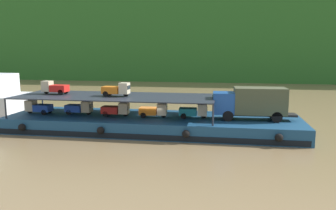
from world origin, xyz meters
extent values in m
plane|color=olive|center=(0.00, 0.00, 0.00)|extent=(400.00, 400.00, 0.00)
cube|color=#286023|center=(0.00, 64.90, 14.95)|extent=(140.03, 24.11, 29.90)
cube|color=navy|center=(0.00, 0.00, 0.75)|extent=(29.38, 7.72, 1.50)
cube|color=black|center=(0.00, -3.88, 0.35)|extent=(28.79, 0.06, 0.50)
sphere|color=black|center=(-11.75, -4.07, 0.85)|extent=(0.70, 0.70, 0.70)
sphere|color=black|center=(-3.92, -4.07, 0.85)|extent=(0.70, 0.70, 0.70)
sphere|color=black|center=(3.92, -4.07, 0.85)|extent=(0.70, 0.70, 0.70)
sphere|color=black|center=(11.75, -4.07, 0.85)|extent=(0.70, 0.70, 0.70)
cube|color=#1E4C99|center=(7.09, -0.19, 3.10)|extent=(2.09, 2.27, 2.00)
cube|color=#192833|center=(6.06, -0.23, 3.45)|extent=(0.14, 1.84, 0.60)
cube|color=#474C33|center=(10.49, -0.04, 3.35)|extent=(4.90, 2.51, 2.50)
cube|color=black|center=(10.49, -0.04, 2.05)|extent=(6.85, 1.68, 0.20)
cylinder|color=black|center=(7.45, 0.84, 2.00)|extent=(1.01, 0.32, 1.00)
cylinder|color=black|center=(7.54, -1.18, 2.00)|extent=(1.01, 0.32, 1.00)
cylinder|color=black|center=(11.88, 1.03, 2.00)|extent=(1.01, 0.32, 1.00)
cylinder|color=black|center=(11.97, -0.98, 2.00)|extent=(1.01, 0.32, 1.00)
cylinder|color=#232833|center=(6.21, 3.38, 2.50)|extent=(0.16, 0.16, 2.00)
cylinder|color=#232833|center=(6.21, -3.38, 2.50)|extent=(0.16, 0.16, 2.00)
cylinder|color=#232833|center=(-13.81, 3.38, 2.50)|extent=(0.16, 0.16, 2.00)
cylinder|color=#232833|center=(-13.81, -3.38, 2.50)|extent=(0.16, 0.16, 2.00)
cube|color=#232833|center=(-3.80, 0.00, 3.45)|extent=(20.18, 6.92, 0.10)
cube|color=#1E47B7|center=(-11.51, -0.53, 2.13)|extent=(1.75, 1.27, 0.70)
cube|color=beige|center=(-12.91, -0.47, 2.33)|extent=(0.94, 1.04, 1.10)
cube|color=#19232D|center=(-13.38, -0.45, 2.44)|extent=(0.08, 0.85, 0.38)
cylinder|color=black|center=(-13.06, -0.47, 1.78)|extent=(0.57, 0.16, 0.56)
cylinder|color=black|center=(-11.09, -0.02, 1.78)|extent=(0.57, 0.16, 0.56)
cylinder|color=black|center=(-11.13, -1.08, 1.78)|extent=(0.57, 0.16, 0.56)
cube|color=#1E47B7|center=(-8.20, -0.13, 2.13)|extent=(1.74, 1.26, 0.70)
cube|color=#C6B793|center=(-6.80, -0.19, 2.33)|extent=(0.94, 1.03, 1.10)
cube|color=#19232D|center=(-6.33, -0.20, 2.44)|extent=(0.07, 0.85, 0.38)
cylinder|color=black|center=(-6.65, -0.19, 1.78)|extent=(0.56, 0.16, 0.56)
cylinder|color=black|center=(-8.62, -0.65, 1.78)|extent=(0.56, 0.16, 0.56)
cylinder|color=black|center=(-8.58, 0.41, 1.78)|extent=(0.56, 0.16, 0.56)
cube|color=red|center=(-4.17, -0.45, 2.13)|extent=(1.71, 1.22, 0.70)
cube|color=beige|center=(-2.77, -0.44, 2.33)|extent=(0.91, 1.01, 1.10)
cube|color=#19232D|center=(-2.30, -0.43, 2.44)|extent=(0.05, 0.85, 0.38)
cylinder|color=black|center=(-2.62, -0.43, 1.78)|extent=(0.56, 0.15, 0.56)
cylinder|color=black|center=(-4.57, -0.99, 1.78)|extent=(0.56, 0.15, 0.56)
cylinder|color=black|center=(-4.58, 0.07, 1.78)|extent=(0.56, 0.15, 0.56)
cube|color=orange|center=(-0.26, -0.51, 2.13)|extent=(1.74, 1.26, 0.70)
cube|color=beige|center=(1.14, -0.46, 2.33)|extent=(0.93, 1.03, 1.10)
cube|color=#19232D|center=(1.61, -0.44, 2.44)|extent=(0.07, 0.85, 0.38)
cylinder|color=black|center=(1.29, -0.45, 1.78)|extent=(0.56, 0.16, 0.56)
cylinder|color=black|center=(-0.64, -1.05, 1.78)|extent=(0.56, 0.16, 0.56)
cylinder|color=black|center=(-0.68, 0.01, 1.78)|extent=(0.56, 0.16, 0.56)
cube|color=teal|center=(3.67, -0.22, 2.13)|extent=(1.75, 1.27, 0.70)
cube|color=beige|center=(5.07, -0.17, 2.33)|extent=(0.94, 1.03, 1.10)
cube|color=#19232D|center=(5.54, -0.15, 2.44)|extent=(0.07, 0.85, 0.38)
cylinder|color=black|center=(5.22, -0.16, 1.78)|extent=(0.57, 0.16, 0.56)
cylinder|color=black|center=(3.29, -0.77, 1.78)|extent=(0.57, 0.16, 0.56)
cylinder|color=black|center=(3.25, 0.29, 1.78)|extent=(0.57, 0.16, 0.56)
cube|color=red|center=(-9.96, 0.25, 4.13)|extent=(1.75, 1.28, 0.70)
cube|color=#C6B793|center=(-11.36, 0.32, 4.33)|extent=(0.94, 1.04, 1.10)
cube|color=#19232D|center=(-11.83, 0.34, 4.44)|extent=(0.08, 0.85, 0.38)
cylinder|color=black|center=(-11.51, 0.32, 3.78)|extent=(0.57, 0.17, 0.56)
cylinder|color=black|center=(-9.54, 0.77, 3.78)|extent=(0.57, 0.17, 0.56)
cylinder|color=black|center=(-9.59, -0.29, 3.78)|extent=(0.57, 0.17, 0.56)
cube|color=orange|center=(-4.11, -0.26, 4.13)|extent=(1.76, 1.28, 0.70)
cube|color=beige|center=(-2.71, -0.33, 4.33)|extent=(0.95, 1.04, 1.10)
cube|color=#19232D|center=(-2.25, -0.35, 4.44)|extent=(0.08, 0.85, 0.38)
cylinder|color=black|center=(-2.57, -0.34, 3.78)|extent=(0.57, 0.17, 0.56)
cylinder|color=black|center=(-4.54, -0.77, 3.78)|extent=(0.57, 0.17, 0.56)
cylinder|color=black|center=(-4.49, 0.29, 3.78)|extent=(0.57, 0.17, 0.56)
camera|label=1|loc=(7.02, -32.48, 8.07)|focal=35.88mm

